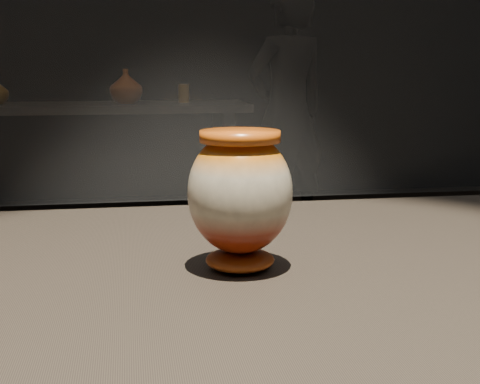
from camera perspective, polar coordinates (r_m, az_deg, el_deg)
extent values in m
cube|color=black|center=(5.82, -7.99, 15.22)|extent=(8.00, 3.20, 0.04)
cube|color=black|center=(0.86, 3.00, -8.06)|extent=(2.00, 0.80, 0.05)
ellipsoid|color=maroon|center=(0.85, 0.00, -5.79)|extent=(0.11, 0.11, 0.02)
ellipsoid|color=beige|center=(0.83, 0.00, -0.07)|extent=(0.17, 0.17, 0.15)
cylinder|color=orange|center=(0.82, 0.00, 4.78)|extent=(0.13, 0.13, 0.01)
cube|color=black|center=(4.44, -12.48, 7.06)|extent=(2.00, 0.60, 0.05)
cube|color=black|center=(4.53, -1.43, 1.65)|extent=(0.08, 0.50, 0.85)
imported|color=maroon|center=(4.38, -9.71, 8.88)|extent=(0.29, 0.29, 0.22)
cylinder|color=#9A6716|center=(4.45, -4.83, 8.40)|extent=(0.07, 0.07, 0.12)
imported|color=black|center=(4.51, 4.04, 6.80)|extent=(0.71, 0.59, 1.66)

